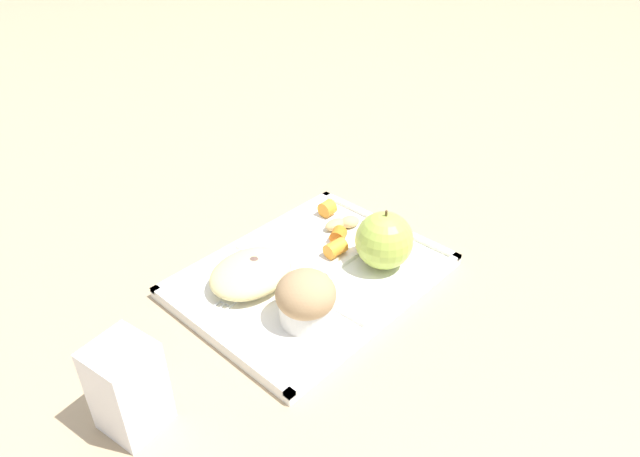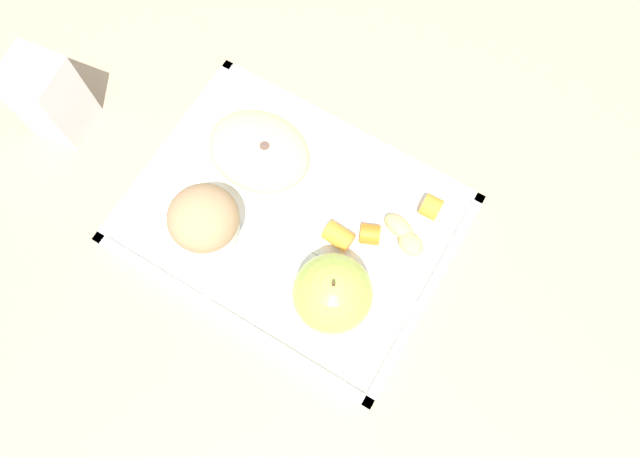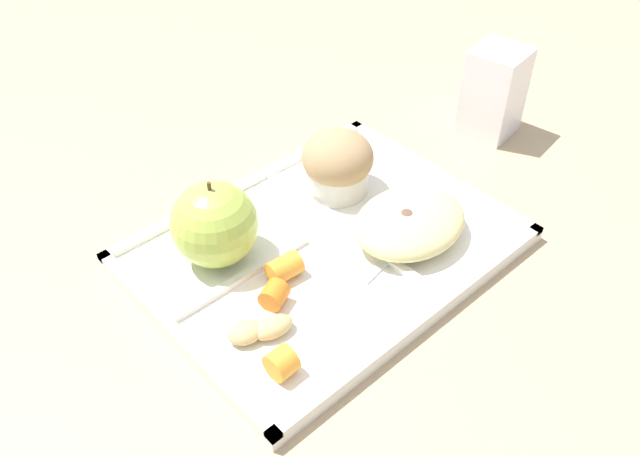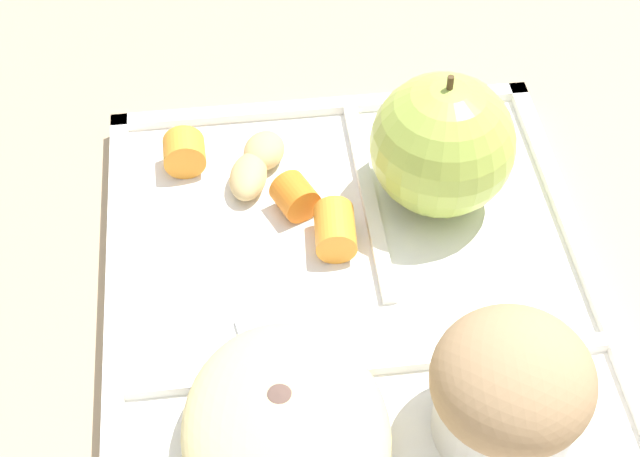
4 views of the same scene
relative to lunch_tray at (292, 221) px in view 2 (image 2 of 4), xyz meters
The scene contains 15 objects.
ground 0.01m from the lunch_tray, 23.17° to the right, with size 6.00×6.00×0.00m, color tan.
lunch_tray is the anchor object (origin of this frame).
green_apple 0.11m from the lunch_tray, 146.26° to the left, with size 0.08×0.08×0.09m.
bran_muffin 0.10m from the lunch_tray, 39.02° to the left, with size 0.08×0.08×0.07m.
carrot_slice_tilted 0.09m from the lunch_tray, 162.95° to the right, with size 0.02×0.02×0.02m, color orange.
carrot_slice_back 0.16m from the lunch_tray, 145.48° to the right, with size 0.03×0.03×0.02m, color orange.
carrot_slice_near_corner 0.06m from the lunch_tray, behind, with size 0.02×0.02×0.03m, color orange.
potato_chunk_small 0.13m from the lunch_tray, 162.53° to the right, with size 0.03×0.02×0.02m, color tan.
potato_chunk_large 0.12m from the lunch_tray, 154.44° to the right, with size 0.04×0.02×0.02m, color tan.
egg_noodle_pile 0.09m from the lunch_tray, 33.08° to the right, with size 0.12×0.10×0.04m, color #D6C684.
meatball_back 0.08m from the lunch_tray, 32.97° to the right, with size 0.04×0.04×0.04m, color brown.
meatball_front 0.07m from the lunch_tray, 33.22° to the right, with size 0.04×0.04×0.04m, color #755B4C.
meatball_side 0.08m from the lunch_tray, 37.15° to the right, with size 0.04×0.04×0.04m, color brown.
plastic_fork 0.09m from the lunch_tray, 30.26° to the right, with size 0.16×0.04×0.00m.
milk_carton 0.30m from the lunch_tray, ahead, with size 0.06×0.06×0.11m, color white.
Camera 2 is at (-0.14, 0.17, 0.63)m, focal length 33.15 mm.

